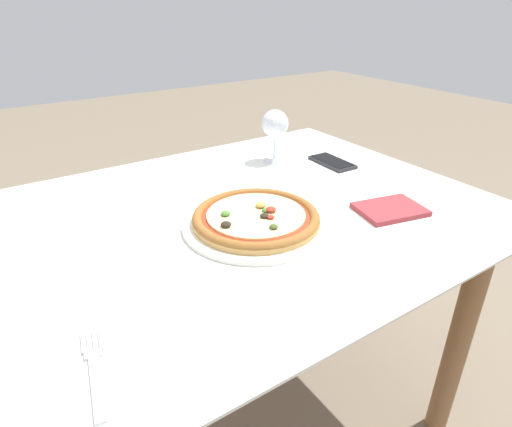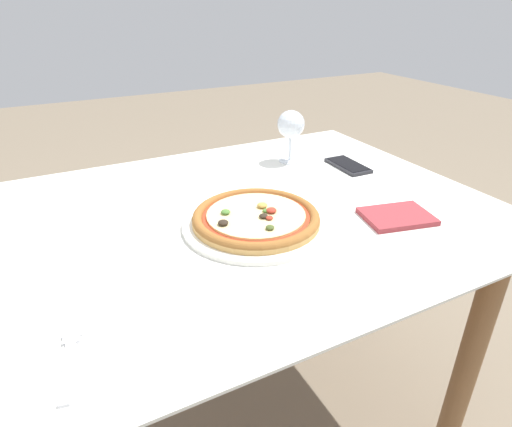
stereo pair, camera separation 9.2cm
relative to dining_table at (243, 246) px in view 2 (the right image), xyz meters
The scene contains 7 objects.
ground_plane 0.63m from the dining_table, ahead, with size 10.00×10.00×0.00m, color #7A6B56.
dining_table is the anchor object (origin of this frame).
pizza_plate 0.14m from the dining_table, 93.75° to the right, with size 0.32×0.32×0.04m.
fork 0.52m from the dining_table, 144.09° to the right, with size 0.05×0.17×0.00m.
wine_glass_far_left 0.42m from the dining_table, 41.05° to the left, with size 0.08×0.08×0.15m.
cell_phone 0.43m from the dining_table, 16.20° to the left, with size 0.07×0.15×0.01m.
napkin_folded 0.37m from the dining_table, 33.72° to the right, with size 0.17×0.14×0.01m.
Camera 2 is at (-0.38, -0.81, 1.18)m, focal length 30.00 mm.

